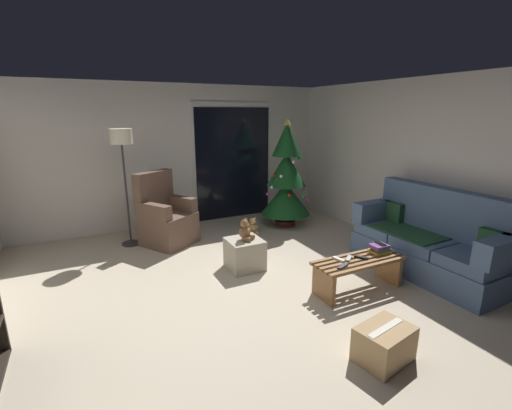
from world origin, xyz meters
TOP-DOWN VIEW (x-y plane):
  - ground_plane at (0.00, 0.00)m, footprint 7.00×7.00m
  - wall_back at (0.00, 3.06)m, footprint 5.72×0.12m
  - wall_right at (2.86, 0.00)m, footprint 0.12×6.00m
  - patio_door_frame at (1.05, 2.99)m, footprint 1.60×0.02m
  - patio_door_glass at (1.05, 2.97)m, footprint 1.50×0.02m
  - couch at (2.32, -0.45)m, footprint 0.82×1.96m
  - coffee_table at (1.16, -0.43)m, footprint 1.10×0.40m
  - remote_silver at (1.05, -0.38)m, footprint 0.15×0.13m
  - remote_graphite at (0.84, -0.52)m, footprint 0.16×0.09m
  - remote_black at (1.20, -0.42)m, footprint 0.12×0.16m
  - remote_white at (0.93, -0.35)m, footprint 0.08×0.16m
  - book_stack at (1.51, -0.39)m, footprint 0.22×0.20m
  - cell_phone at (1.53, -0.38)m, footprint 0.09×0.15m
  - christmas_tree at (1.67, 2.04)m, footprint 0.88×0.88m
  - armchair at (-0.49, 2.09)m, footprint 0.94×0.95m
  - floor_lamp at (-1.01, 2.29)m, footprint 0.32×0.32m
  - ottoman at (0.23, 0.69)m, footprint 0.44×0.44m
  - teddy_bear_chestnut at (0.23, 0.68)m, footprint 0.21×0.22m
  - teddy_bear_honey_by_tree at (0.93, 1.88)m, footprint 0.20×0.20m
  - cardboard_box_taped_mid_floor at (0.52, -1.45)m, footprint 0.51×0.41m

SIDE VIEW (x-z plane):
  - ground_plane at x=0.00m, z-range 0.00..0.00m
  - teddy_bear_honey_by_tree at x=0.93m, z-range -0.02..0.26m
  - cardboard_box_taped_mid_floor at x=0.52m, z-range 0.00..0.30m
  - ottoman at x=0.23m, z-range 0.00..0.40m
  - coffee_table at x=1.16m, z-range 0.07..0.45m
  - remote_silver at x=1.05m, z-range 0.39..0.41m
  - remote_graphite at x=0.84m, z-range 0.39..0.41m
  - remote_black at x=1.20m, z-range 0.39..0.41m
  - remote_white at x=0.93m, z-range 0.39..0.41m
  - couch at x=2.32m, z-range -0.14..0.94m
  - armchair at x=-0.49m, z-range -0.16..0.97m
  - book_stack at x=1.51m, z-range 0.39..0.49m
  - cell_phone at x=1.53m, z-range 0.49..0.50m
  - teddy_bear_chestnut at x=0.23m, z-range 0.38..0.67m
  - christmas_tree at x=1.67m, z-range -0.11..1.81m
  - patio_door_glass at x=1.05m, z-range 0.00..2.10m
  - patio_door_frame at x=1.05m, z-range 0.00..2.20m
  - wall_back at x=0.00m, z-range 0.00..2.50m
  - wall_right at x=2.86m, z-range 0.00..2.50m
  - floor_lamp at x=-1.01m, z-range 0.61..2.40m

